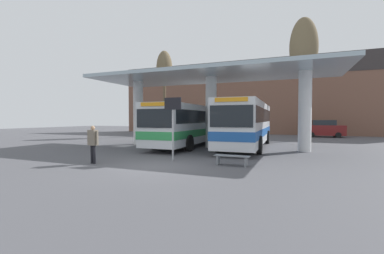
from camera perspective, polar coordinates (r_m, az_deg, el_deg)
ground_plane at (r=11.41m, az=-8.63°, el=-8.75°), size 100.00×100.00×0.00m
townhouse_backdrop at (r=36.35m, az=13.04°, el=7.84°), size 40.00×0.58×10.14m
station_canopy at (r=18.86m, az=4.27°, el=9.34°), size 17.50×6.70×5.36m
transit_bus_left_bay at (r=20.28m, az=-0.15°, el=0.83°), size 2.92×11.87×3.07m
transit_bus_center_bay at (r=19.27m, az=12.16°, el=0.98°), size 3.01×11.94×3.23m
waiting_bench_near_pillar at (r=11.63m, az=8.84°, el=-6.85°), size 1.57×0.44×0.46m
info_sign_platform at (r=12.72m, az=-4.29°, el=2.47°), size 0.90×0.09×3.14m
pedestrian_waiting at (r=12.80m, az=-21.16°, el=-2.82°), size 0.66×0.32×1.77m
poplar_tree_behind_left at (r=31.57m, az=-6.17°, el=12.35°), size 1.90×1.90×10.21m
poplar_tree_behind_right at (r=26.95m, az=23.57°, el=15.69°), size 2.52×2.52×11.48m
parked_car_street at (r=32.72m, az=27.18°, el=-0.36°), size 4.38×2.22×1.94m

